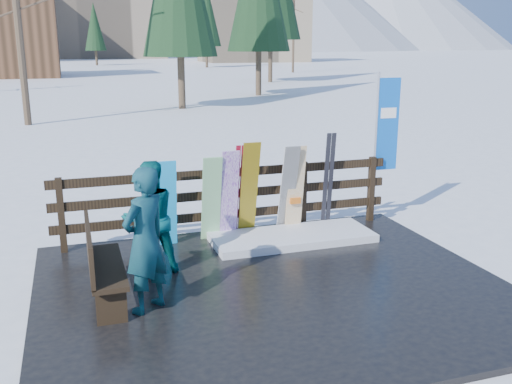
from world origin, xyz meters
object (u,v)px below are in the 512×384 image
object	(u,v)px
bench	(100,263)
snowboard_2	(249,190)
snowboard_5	(295,189)
person_front	(145,240)
person_back	(150,218)
rental_flag	(385,130)
snowboard_3	(229,195)
snowboard_0	(168,204)
snowboard_4	(288,190)
snowboard_1	(211,199)

from	to	relation	value
bench	snowboard_2	xyz separation A→B (m)	(2.42, 1.75, 0.28)
snowboard_5	person_front	size ratio (longest dim) A/B	0.86
snowboard_5	person_back	xyz separation A→B (m)	(-2.51, -1.01, 0.05)
bench	rental_flag	world-z (taller)	rental_flag
snowboard_3	snowboard_0	bearing A→B (deg)	-180.00
snowboard_0	snowboard_5	distance (m)	2.11
snowboard_4	snowboard_5	xyz separation A→B (m)	(0.13, -0.00, -0.01)
snowboard_1	snowboard_4	distance (m)	1.29
snowboard_1	person_back	bearing A→B (deg)	-137.22
snowboard_2	snowboard_4	world-z (taller)	snowboard_2
snowboard_3	person_front	world-z (taller)	person_front
rental_flag	snowboard_0	bearing A→B (deg)	-176.01
snowboard_2	rental_flag	size ratio (longest dim) A/B	0.63
snowboard_4	snowboard_5	world-z (taller)	snowboard_4
snowboard_1	snowboard_3	world-z (taller)	snowboard_3
snowboard_2	snowboard_5	world-z (taller)	snowboard_2
snowboard_2	rental_flag	distance (m)	2.70
snowboard_1	person_front	bearing A→B (deg)	-121.43
bench	snowboard_5	distance (m)	3.68
rental_flag	person_back	size ratio (longest dim) A/B	1.65
snowboard_1	snowboard_3	size ratio (longest dim) A/B	0.95
snowboard_3	snowboard_5	size ratio (longest dim) A/B	1.00
snowboard_3	person_front	distance (m)	2.66
snowboard_1	snowboard_2	bearing A→B (deg)	0.00
snowboard_0	snowboard_5	xyz separation A→B (m)	(2.11, 0.00, 0.06)
bench	rental_flag	bearing A→B (deg)	22.10
snowboard_5	person_back	world-z (taller)	person_back
rental_flag	snowboard_4	bearing A→B (deg)	-171.88
snowboard_1	snowboard_4	world-z (taller)	snowboard_4
bench	snowboard_5	xyz separation A→B (m)	(3.22, 1.75, 0.23)
bench	snowboard_4	world-z (taller)	snowboard_4
bench	snowboard_1	world-z (taller)	snowboard_1
snowboard_2	person_back	size ratio (longest dim) A/B	1.04
person_front	person_back	xyz separation A→B (m)	(0.20, 1.11, -0.08)
snowboard_5	bench	bearing A→B (deg)	-151.43
bench	snowboard_5	size ratio (longest dim) A/B	1.00
snowboard_1	person_front	distance (m)	2.49
snowboard_2	person_front	bearing A→B (deg)	-132.07
snowboard_5	rental_flag	size ratio (longest dim) A/B	0.57
person_front	person_back	size ratio (longest dim) A/B	1.10
snowboard_2	person_back	xyz separation A→B (m)	(-1.71, -1.01, -0.01)
snowboard_5	person_front	world-z (taller)	person_front
bench	snowboard_2	bearing A→B (deg)	35.90
snowboard_3	rental_flag	bearing A→B (deg)	5.34
snowboard_0	person_back	xyz separation A→B (m)	(-0.41, -1.01, 0.10)
snowboard_3	snowboard_4	distance (m)	0.99
snowboard_4	bench	bearing A→B (deg)	-150.43
rental_flag	bench	bearing A→B (deg)	-157.90
snowboard_3	rental_flag	distance (m)	3.03
bench	snowboard_3	world-z (taller)	snowboard_3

